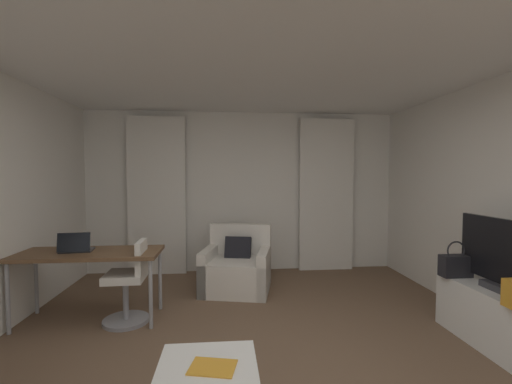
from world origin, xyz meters
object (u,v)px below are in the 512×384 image
tv_console (498,318)px  handbag_primary (456,265)px  laptop (76,248)px  armchair (237,269)px  magazine_open (213,367)px  tv_flatscreen (505,257)px  desk (90,257)px  desk_chair (129,286)px

tv_console → handbag_primary: 0.58m
laptop → tv_console: 4.23m
armchair → magazine_open: 2.59m
tv_console → handbag_primary: size_ratio=3.09×
laptop → handbag_primary: 3.99m
tv_flatscreen → handbag_primary: bearing=105.8°
desk → laptop: laptop is taller
armchair → desk_chair: bearing=-141.9°
tv_console → tv_flatscreen: bearing=-90.0°
desk_chair → laptop: (-0.57, 0.09, 0.41)m
desk_chair → tv_console: 3.62m
armchair → tv_flatscreen: size_ratio=0.98×
laptop → tv_flatscreen: tv_flatscreen is taller
desk_chair → tv_flatscreen: tv_flatscreen is taller
desk → laptop: 0.18m
handbag_primary → desk: bearing=172.2°
laptop → tv_console: laptop is taller
desk → tv_flatscreen: tv_flatscreen is taller
armchair → tv_flatscreen: tv_flatscreen is taller
magazine_open → tv_flatscreen: 2.71m
magazine_open → tv_flatscreen: size_ratio=0.30×
laptop → handbag_primary: size_ratio=0.95×
desk → armchair: bearing=27.7°
magazine_open → tv_flatscreen: (2.57, 0.74, 0.45)m
tv_console → laptop: bearing=167.0°
laptop → tv_flatscreen: bearing=-13.6°
desk → handbag_primary: handbag_primary is taller
armchair → tv_console: bearing=-37.4°
magazine_open → tv_console: 2.69m
laptop → magazine_open: 2.34m
armchair → handbag_primary: (2.20, -1.37, 0.36)m
magazine_open → desk: bearing=128.5°
armchair → laptop: size_ratio=2.96×
desk → magazine_open: 2.22m
tv_console → handbag_primary: (-0.13, 0.42, 0.39)m
laptop → magazine_open: (1.52, -1.73, -0.40)m
desk → magazine_open: bearing=-51.5°
desk_chair → desk: bearing=169.3°
tv_console → handbag_primary: handbag_primary is taller
tv_flatscreen → armchair: bearing=141.9°
armchair → handbag_primary: handbag_primary is taller
armchair → tv_console: (2.33, -1.78, -0.02)m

